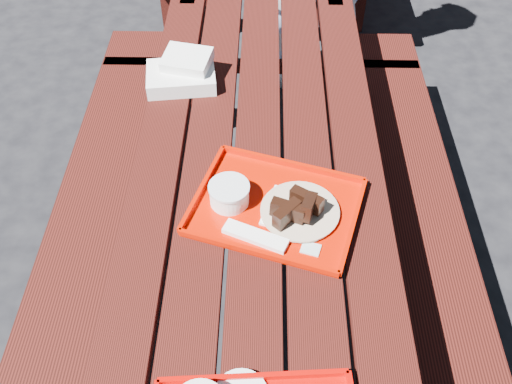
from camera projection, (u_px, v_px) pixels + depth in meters
ground at (257, 304)px, 2.22m from camera, size 60.00×60.00×0.00m
picnic_table_near at (257, 212)px, 1.81m from camera, size 1.41×2.40×0.75m
far_tray at (272, 206)px, 1.54m from camera, size 0.52×0.45×0.07m
white_cloth at (183, 72)px, 1.92m from camera, size 0.25×0.21×0.09m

